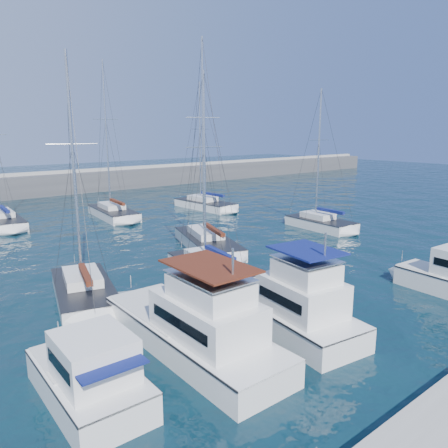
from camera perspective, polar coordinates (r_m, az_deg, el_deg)
ground at (r=25.65m, az=7.71°, el=-9.93°), size 220.00×220.00×0.00m
breakwater at (r=70.78m, az=-24.81°, el=4.16°), size 160.00×6.00×4.45m
motor_yacht_port_outer at (r=17.17m, az=-17.03°, el=-18.74°), size 2.97×5.86×3.20m
motor_yacht_port_inner at (r=19.58m, az=-3.59°, el=-13.50°), size 3.55×10.55×4.69m
motor_yacht_stbd_inner at (r=21.85m, az=9.00°, el=-10.80°), size 4.34×8.55×4.69m
sailboat_mid_b at (r=26.65m, az=-17.81°, el=-8.36°), size 4.93×8.21×14.13m
sailboat_mid_c at (r=29.28m, az=-1.80°, el=-5.90°), size 4.19×8.13×13.59m
sailboat_mid_d at (r=36.06m, az=-2.18°, el=-2.38°), size 6.06×10.01×16.98m
sailboat_mid_e at (r=44.35m, az=12.49°, el=0.10°), size 3.48×7.22×13.78m
sailboat_back_a at (r=49.89m, az=-26.91°, el=0.38°), size 3.57×9.02×14.62m
sailboat_back_b at (r=50.32m, az=-14.27°, el=1.46°), size 4.10×9.06×17.24m
sailboat_back_c at (r=54.25m, az=-2.49°, el=2.57°), size 3.66×8.83×15.53m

